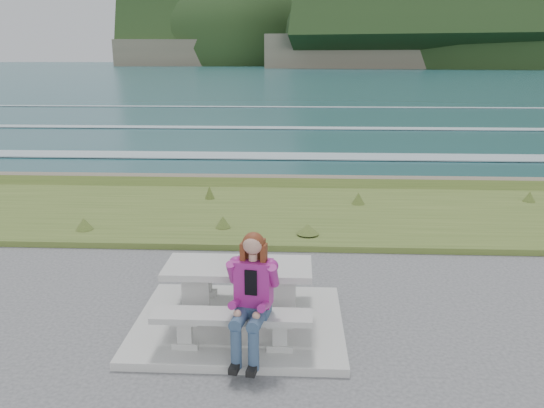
# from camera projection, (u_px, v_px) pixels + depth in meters

# --- Properties ---
(concrete_slab) EXTENTS (2.60, 2.10, 0.10)m
(concrete_slab) POSITION_uv_depth(u_px,v_px,m) (239.00, 324.00, 6.71)
(concrete_slab) COLOR #ABAAA5
(concrete_slab) RESTS_ON ground
(picnic_table) EXTENTS (1.80, 0.75, 0.75)m
(picnic_table) POSITION_uv_depth(u_px,v_px,m) (238.00, 277.00, 6.55)
(picnic_table) COLOR #ABAAA5
(picnic_table) RESTS_ON concrete_slab
(bench_landward) EXTENTS (1.80, 0.35, 0.45)m
(bench_landward) POSITION_uv_depth(u_px,v_px,m) (232.00, 321.00, 5.93)
(bench_landward) COLOR #ABAAA5
(bench_landward) RESTS_ON concrete_slab
(bench_seaward) EXTENTS (1.80, 0.35, 0.45)m
(bench_seaward) POSITION_uv_depth(u_px,v_px,m) (244.00, 273.00, 7.28)
(bench_seaward) COLOR #ABAAA5
(bench_seaward) RESTS_ON concrete_slab
(grass_verge) EXTENTS (160.00, 4.50, 0.22)m
(grass_verge) POSITION_uv_depth(u_px,v_px,m) (264.00, 215.00, 11.54)
(grass_verge) COLOR #405921
(grass_verge) RESTS_ON ground
(shore_drop) EXTENTS (160.00, 0.80, 2.20)m
(shore_drop) POSITION_uv_depth(u_px,v_px,m) (271.00, 185.00, 14.34)
(shore_drop) COLOR brown
(shore_drop) RESTS_ON ground
(ocean) EXTENTS (1600.00, 1600.00, 0.09)m
(ocean) POSITION_uv_depth(u_px,v_px,m) (286.00, 147.00, 31.35)
(ocean) COLOR #1C4B51
(ocean) RESTS_ON ground
(seated_woman) EXTENTS (0.49, 0.74, 1.40)m
(seated_woman) POSITION_uv_depth(u_px,v_px,m) (250.00, 314.00, 5.75)
(seated_woman) COLOR #324B6F
(seated_woman) RESTS_ON concrete_slab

